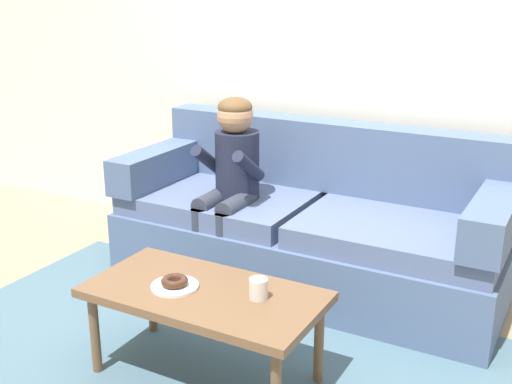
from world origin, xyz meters
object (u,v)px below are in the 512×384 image
object	(u,v)px
person_child	(231,173)
donut	(175,281)
mug	(259,289)
couch	(310,228)
coffee_table	(204,300)

from	to	relation	value
person_child	donut	bearing A→B (deg)	-72.91
mug	couch	bearing A→B (deg)	102.82
person_child	mug	distance (m)	1.14
donut	mug	xyz separation A→B (m)	(0.37, 0.09, 0.01)
coffee_table	donut	size ratio (longest dim) A/B	8.66
coffee_table	couch	bearing A→B (deg)	90.43
couch	person_child	xyz separation A→B (m)	(-0.42, -0.21, 0.33)
couch	coffee_table	bearing A→B (deg)	-89.57
person_child	donut	world-z (taller)	person_child
person_child	coffee_table	bearing A→B (deg)	-65.58
donut	mug	size ratio (longest dim) A/B	1.33
person_child	mug	world-z (taller)	person_child
person_child	donut	xyz separation A→B (m)	(0.30, -0.99, -0.20)
person_child	mug	size ratio (longest dim) A/B	12.24
coffee_table	person_child	bearing A→B (deg)	114.42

